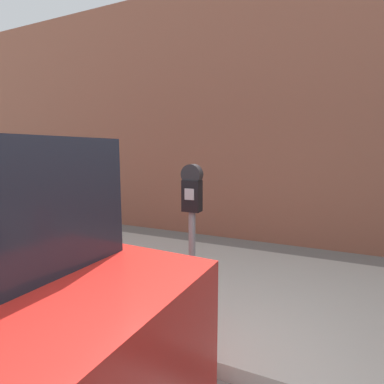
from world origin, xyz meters
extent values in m
cube|color=#ADAAA3|center=(0.00, 2.20, 0.07)|extent=(24.00, 2.80, 0.15)
cube|color=#935642|center=(0.00, 4.70, 2.51)|extent=(24.00, 0.30, 5.02)
cylinder|color=slate|center=(-0.20, 1.35, 0.68)|extent=(0.07, 0.07, 1.07)
cube|color=black|center=(-0.20, 1.35, 1.37)|extent=(0.17, 0.12, 0.30)
cube|color=gray|center=(-0.20, 1.28, 1.39)|extent=(0.10, 0.01, 0.11)
cylinder|color=black|center=(-0.20, 1.35, 1.57)|extent=(0.20, 0.09, 0.20)
cylinder|color=black|center=(-0.48, 0.38, 0.31)|extent=(0.63, 0.25, 0.62)
camera|label=1|loc=(0.97, -1.24, 1.80)|focal=28.00mm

